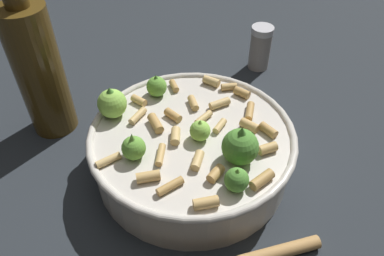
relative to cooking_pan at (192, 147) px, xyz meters
name	(u,v)px	position (x,y,z in m)	size (l,w,h in m)	color
ground_plane	(192,167)	(0.00, 0.00, -0.04)	(2.40, 2.40, 0.00)	#23282D
cooking_pan	(192,147)	(0.00, 0.00, 0.00)	(0.28, 0.28, 0.12)	beige
pepper_shaker	(260,47)	(0.06, 0.28, 0.00)	(0.04, 0.04, 0.08)	gray
olive_oil_bottle	(39,69)	(-0.23, 0.03, 0.07)	(0.07, 0.07, 0.25)	#4C3814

